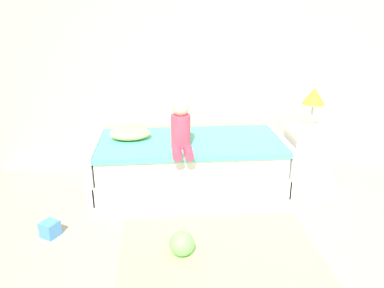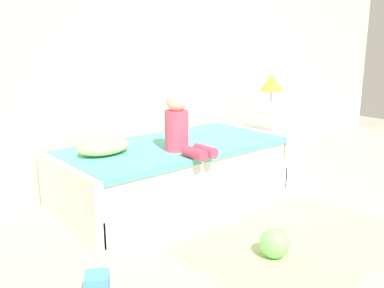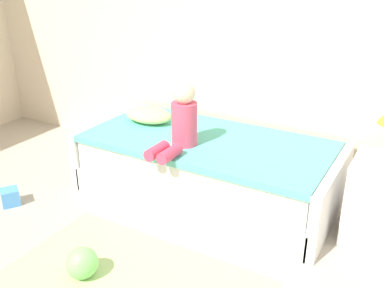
% 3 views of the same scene
% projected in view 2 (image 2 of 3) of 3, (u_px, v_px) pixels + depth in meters
% --- Properties ---
extents(wall_rear, '(7.20, 0.10, 2.90)m').
position_uv_depth(wall_rear, '(185.00, 35.00, 4.45)').
color(wall_rear, beige).
rests_on(wall_rear, ground).
extents(bed, '(2.11, 1.00, 0.50)m').
position_uv_depth(bed, '(174.00, 171.00, 3.92)').
color(bed, white).
rests_on(bed, ground).
extents(nightstand, '(0.44, 0.44, 0.60)m').
position_uv_depth(nightstand, '(269.00, 142.00, 4.77)').
color(nightstand, white).
rests_on(nightstand, ground).
extents(table_lamp, '(0.24, 0.24, 0.45)m').
position_uv_depth(table_lamp, '(272.00, 85.00, 4.61)').
color(table_lamp, silver).
rests_on(table_lamp, nightstand).
extents(child_figure, '(0.20, 0.51, 0.50)m').
position_uv_depth(child_figure, '(180.00, 127.00, 3.57)').
color(child_figure, '#E04C6B').
rests_on(child_figure, bed).
extents(pillow, '(0.44, 0.30, 0.13)m').
position_uv_depth(pillow, '(104.00, 147.00, 3.51)').
color(pillow, '#F2E58C').
rests_on(pillow, bed).
extents(toy_ball, '(0.20, 0.20, 0.20)m').
position_uv_depth(toy_ball, '(275.00, 243.00, 2.86)').
color(toy_ball, '#7FD872').
rests_on(toy_ball, ground).
extents(area_rug, '(1.60, 1.10, 0.01)m').
position_uv_depth(area_rug, '(300.00, 242.00, 3.09)').
color(area_rug, '#B2D189').
rests_on(area_rug, ground).
extents(toy_block, '(0.19, 0.19, 0.14)m').
position_uv_depth(toy_block, '(97.00, 285.00, 2.44)').
color(toy_block, '#4C99E5').
rests_on(toy_block, ground).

